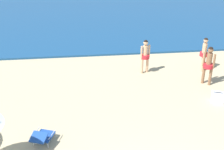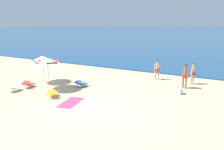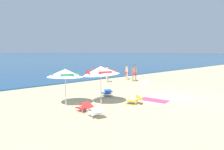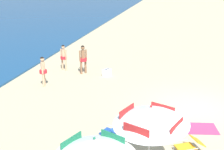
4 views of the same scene
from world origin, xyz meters
The scene contains 12 objects.
ground_plane centered at (0.00, 0.00, 0.00)m, with size 800.00×800.00×0.00m, color tan.
beach_umbrella_striped_main centered at (-4.98, 1.61, 1.97)m, with size 2.96×2.96×2.28m.
beach_umbrella_striped_second centered at (-6.61, 2.70, 1.86)m, with size 2.54×2.53×2.14m.
lounge_chair_under_umbrella centered at (-6.51, 1.11, 0.27)m, with size 0.62×0.93×0.52m.
lounge_chair_beside_umbrella centered at (-3.27, 3.04, 0.28)m, with size 0.80×0.99×0.50m.
lounge_chair_facing_sea centered at (-3.51, 0.39, 0.27)m, with size 0.90×1.03×0.53m.
lounge_chair_spare_folded centered at (-6.66, 0.02, 0.28)m, with size 0.72×0.97×0.50m.
person_standing_near_shore centered at (3.75, 7.70, 0.93)m, with size 0.39×0.45×1.60m.
person_standing_beside centered at (0.98, 7.72, 0.93)m, with size 0.46×0.39×1.60m.
person_wading_in centered at (3.40, 6.33, 0.99)m, with size 0.42×0.42×1.72m.
cooler_box centered at (3.29, 4.86, 0.20)m, with size 0.59×0.51×0.43m.
beach_towel centered at (-1.87, 0.20, 0.01)m, with size 0.90×1.80×0.01m, color #DB3866.
Camera 3 is at (-12.33, -7.13, 3.01)m, focal length 32.78 mm.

